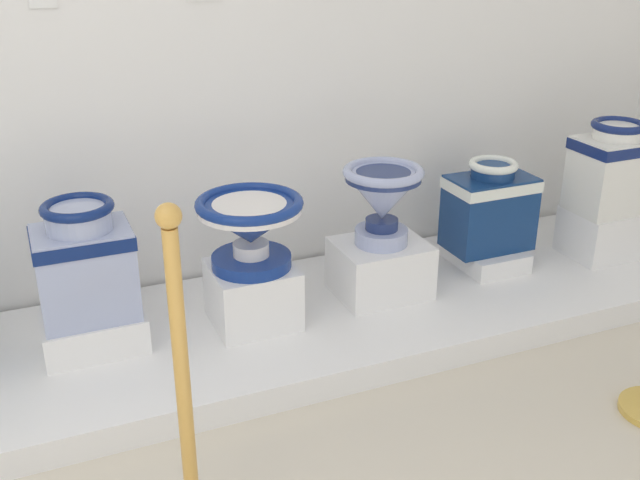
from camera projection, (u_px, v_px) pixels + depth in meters
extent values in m
cube|color=white|center=(318.00, 319.00, 3.20)|extent=(3.56, 0.97, 0.11)
cube|color=white|center=(94.00, 330.00, 2.87)|extent=(0.38, 0.29, 0.14)
cube|color=#A0ACD1|center=(86.00, 273.00, 2.77)|extent=(0.35, 0.26, 0.35)
cube|color=navy|center=(81.00, 238.00, 2.72)|extent=(0.35, 0.27, 0.05)
cylinder|color=#A0ACD1|center=(79.00, 218.00, 2.69)|extent=(0.24, 0.24, 0.09)
torus|color=navy|center=(77.00, 207.00, 2.67)|extent=(0.26, 0.26, 0.04)
cube|color=white|center=(253.00, 294.00, 3.03)|extent=(0.33, 0.32, 0.25)
cylinder|color=navy|center=(252.00, 261.00, 2.97)|extent=(0.32, 0.32, 0.05)
cylinder|color=white|center=(251.00, 249.00, 2.95)|extent=(0.14, 0.14, 0.05)
cone|color=navy|center=(250.00, 223.00, 2.90)|extent=(0.41, 0.41, 0.16)
cylinder|color=white|center=(249.00, 208.00, 2.88)|extent=(0.40, 0.40, 0.03)
torus|color=navy|center=(249.00, 203.00, 2.87)|extent=(0.42, 0.42, 0.04)
cylinder|color=white|center=(249.00, 205.00, 2.87)|extent=(0.29, 0.29, 0.01)
cube|color=white|center=(380.00, 268.00, 3.27)|extent=(0.39, 0.32, 0.24)
cylinder|color=#A3AED8|center=(381.00, 236.00, 3.21)|extent=(0.23, 0.23, 0.07)
cylinder|color=navy|center=(382.00, 224.00, 3.18)|extent=(0.14, 0.14, 0.05)
cone|color=#A3AED8|center=(383.00, 196.00, 3.13)|extent=(0.33, 0.33, 0.21)
cylinder|color=navy|center=(383.00, 176.00, 3.10)|extent=(0.32, 0.32, 0.03)
torus|color=#A3AED8|center=(383.00, 172.00, 3.09)|extent=(0.34, 0.34, 0.04)
cylinder|color=navy|center=(383.00, 173.00, 3.09)|extent=(0.23, 0.23, 0.01)
cube|color=white|center=(485.00, 255.00, 3.57)|extent=(0.28, 0.36, 0.09)
cube|color=navy|center=(489.00, 213.00, 3.48)|extent=(0.39, 0.24, 0.35)
cube|color=white|center=(492.00, 184.00, 3.43)|extent=(0.39, 0.25, 0.05)
cylinder|color=navy|center=(493.00, 171.00, 3.40)|extent=(0.20, 0.20, 0.06)
torus|color=white|center=(493.00, 165.00, 3.39)|extent=(0.22, 0.22, 0.04)
cube|color=white|center=(602.00, 232.00, 3.65)|extent=(0.34, 0.29, 0.23)
cube|color=white|center=(611.00, 175.00, 3.53)|extent=(0.34, 0.26, 0.35)
cube|color=navy|center=(616.00, 146.00, 3.48)|extent=(0.35, 0.27, 0.05)
cylinder|color=white|center=(618.00, 132.00, 3.45)|extent=(0.22, 0.22, 0.06)
torus|color=navy|center=(619.00, 125.00, 3.44)|extent=(0.25, 0.25, 0.04)
cylinder|color=white|center=(631.00, 241.00, 4.08)|extent=(0.13, 0.13, 0.03)
ellipsoid|color=#264E7E|center=(635.00, 215.00, 4.02)|extent=(0.23, 0.23, 0.27)
cylinder|color=gold|center=(184.00, 398.00, 1.92)|extent=(0.04, 0.04, 0.94)
sphere|color=gold|center=(168.00, 216.00, 1.73)|extent=(0.06, 0.06, 0.06)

